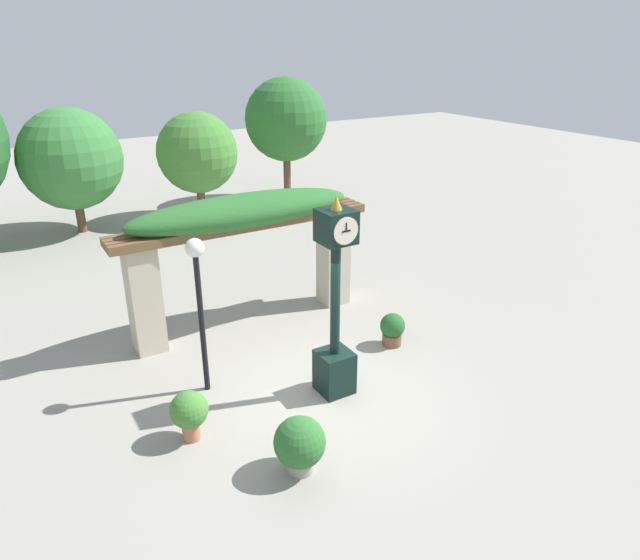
# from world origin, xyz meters

# --- Properties ---
(ground_plane) EXTENTS (60.00, 60.00, 0.00)m
(ground_plane) POSITION_xyz_m (0.00, 0.00, 0.00)
(ground_plane) COLOR gray
(pedestal_clock) EXTENTS (0.59, 0.60, 3.63)m
(pedestal_clock) POSITION_xyz_m (0.22, -0.04, 1.54)
(pedestal_clock) COLOR black
(pedestal_clock) RESTS_ON ground
(pergola) EXTENTS (5.62, 1.19, 2.95)m
(pergola) POSITION_xyz_m (0.00, 3.17, 2.21)
(pergola) COLOR #BCB299
(pergola) RESTS_ON ground
(potted_plant_near_left) EXTENTS (0.77, 0.77, 0.90)m
(potted_plant_near_left) POSITION_xyz_m (-1.33, -1.53, 0.48)
(potted_plant_near_left) COLOR gray
(potted_plant_near_left) RESTS_ON ground
(potted_plant_near_right) EXTENTS (0.52, 0.52, 0.70)m
(potted_plant_near_right) POSITION_xyz_m (2.14, 0.75, 0.37)
(potted_plant_near_right) COLOR brown
(potted_plant_near_right) RESTS_ON ground
(potted_plant_far_left) EXTENTS (0.61, 0.61, 0.85)m
(potted_plant_far_left) POSITION_xyz_m (-2.46, 0.00, 0.51)
(potted_plant_far_left) COLOR #B26B4C
(potted_plant_far_left) RESTS_ON ground
(lamp_post) EXTENTS (0.32, 0.32, 2.90)m
(lamp_post) POSITION_xyz_m (-1.74, 1.20, 2.10)
(lamp_post) COLOR black
(lamp_post) RESTS_ON ground
(tree_line) EXTENTS (15.12, 4.35, 5.39)m
(tree_line) POSITION_xyz_m (-2.00, 11.85, 2.90)
(tree_line) COLOR brown
(tree_line) RESTS_ON ground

